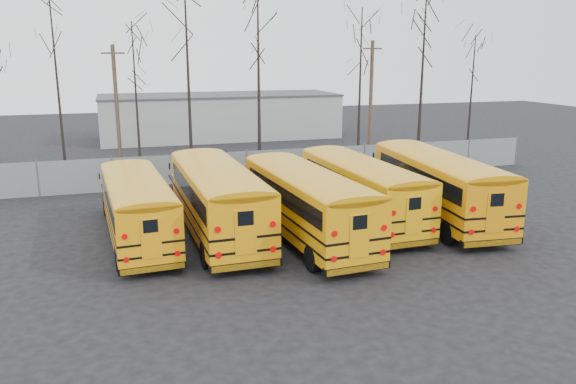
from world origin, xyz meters
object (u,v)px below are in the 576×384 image
object	(u,v)px
bus_e	(436,180)
utility_pole_right	(371,100)
bus_a	(137,203)
bus_c	(305,198)
bus_d	(359,185)
utility_pole_left	(117,108)
bus_b	(216,194)

from	to	relation	value
bus_e	utility_pole_right	size ratio (longest dim) A/B	1.35
bus_a	bus_e	distance (m)	14.00
bus_c	bus_d	size ratio (longest dim) A/B	1.03
utility_pole_left	utility_pole_right	size ratio (longest dim) A/B	0.96
bus_d	bus_e	world-z (taller)	bus_e
utility_pole_right	bus_e	bearing A→B (deg)	-111.98
bus_b	utility_pole_right	xyz separation A→B (m)	(14.19, 14.72, 2.62)
bus_b	bus_d	world-z (taller)	bus_b
bus_e	utility_pole_left	xyz separation A→B (m)	(-14.46, 16.21, 2.43)
bus_b	utility_pole_left	size ratio (longest dim) A/B	1.38
utility_pole_left	bus_c	bearing A→B (deg)	-64.59
bus_a	bus_e	world-z (taller)	bus_e
bus_b	utility_pole_left	distance (m)	16.41
utility_pole_left	utility_pole_right	bearing A→B (deg)	-0.96
bus_b	bus_d	bearing A→B (deg)	-0.18
bus_c	utility_pole_right	distance (m)	19.66
bus_b	bus_d	distance (m)	6.87
utility_pole_right	bus_a	bearing A→B (deg)	-149.23
bus_e	utility_pole_right	world-z (taller)	utility_pole_right
utility_pole_left	bus_d	bearing A→B (deg)	-53.16
bus_d	utility_pole_right	distance (m)	16.53
bus_a	bus_b	size ratio (longest dim) A/B	0.90
bus_c	bus_d	xyz separation A→B (m)	(3.34, 1.74, -0.04)
bus_c	bus_e	xyz separation A→B (m)	(7.08, 1.13, 0.07)
bus_d	bus_b	bearing A→B (deg)	179.28
bus_b	utility_pole_left	xyz separation A→B (m)	(-3.85, 15.77, 2.44)
bus_b	bus_c	size ratio (longest dim) A/B	1.02
bus_b	bus_c	world-z (taller)	bus_b
bus_d	utility_pole_left	distance (m)	19.11
bus_a	utility_pole_right	distance (m)	22.93
bus_a	bus_d	bearing A→B (deg)	-4.36
utility_pole_right	bus_b	bearing A→B (deg)	-142.63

